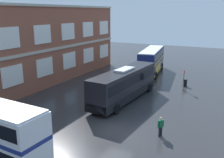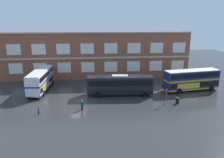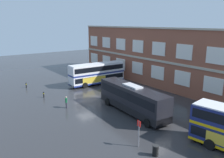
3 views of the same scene
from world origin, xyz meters
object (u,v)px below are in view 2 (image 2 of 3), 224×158
touring_coach (120,85)px  safety_bollard_west (38,111)px  station_litter_bin (177,100)px  double_decker_middle (191,80)px  waiting_passenger (82,104)px  double_decker_near (41,80)px  bus_stand_flag (166,95)px

touring_coach → safety_bollard_west: bearing=-150.9°
touring_coach → station_litter_bin: touring_coach is taller
touring_coach → double_decker_middle: bearing=6.4°
waiting_passenger → station_litter_bin: size_ratio=1.65×
double_decker_near → station_litter_bin: 26.05m
double_decker_middle → safety_bollard_west: double_decker_middle is taller
safety_bollard_west → double_decker_near: bearing=100.2°
double_decker_middle → bus_stand_flag: size_ratio=4.17×
touring_coach → waiting_passenger: (-6.73, -6.36, -0.98)m
waiting_passenger → double_decker_near: bearing=128.7°
double_decker_middle → safety_bollard_west: bearing=-162.1°
double_decker_middle → waiting_passenger: 22.68m
double_decker_near → station_litter_bin: bearing=-20.9°
touring_coach → safety_bollard_west: touring_coach is taller
station_litter_bin → safety_bollard_west: 22.33m
double_decker_middle → touring_coach: double_decker_middle is taller
double_decker_near → safety_bollard_west: bearing=-79.8°
waiting_passenger → bus_stand_flag: 13.83m
bus_stand_flag → touring_coach: bearing=143.1°
double_decker_middle → safety_bollard_west: size_ratio=11.86×
waiting_passenger → safety_bollard_west: (-6.39, -0.93, -0.44)m
bus_stand_flag → station_litter_bin: bearing=5.3°
station_litter_bin → double_decker_near: bearing=159.1°
double_decker_near → waiting_passenger: size_ratio=6.53×
double_decker_near → double_decker_middle: bearing=-5.0°
touring_coach → waiting_passenger: touring_coach is taller
double_decker_near → safety_bollard_west: size_ratio=11.68×
bus_stand_flag → safety_bollard_west: size_ratio=2.84×
touring_coach → waiting_passenger: 9.31m
waiting_passenger → safety_bollard_west: bearing=-171.7°
double_decker_middle → touring_coach: 14.55m
double_decker_middle → double_decker_near: bearing=175.0°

